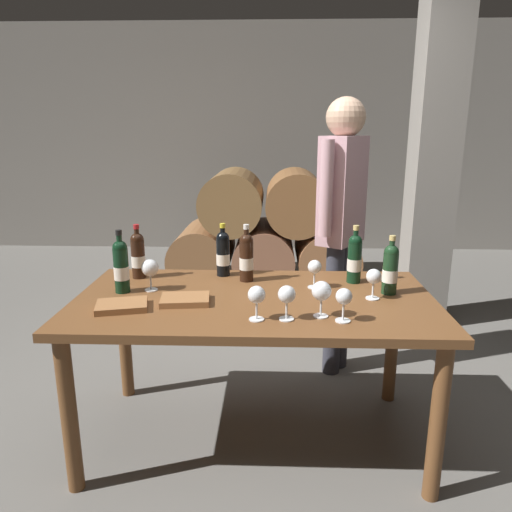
# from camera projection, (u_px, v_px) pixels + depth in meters

# --- Properties ---
(ground_plane) EXTENTS (14.00, 14.00, 0.00)m
(ground_plane) POSITION_uv_depth(u_px,v_px,m) (255.00, 437.00, 2.46)
(ground_plane) COLOR #66635E
(cellar_back_wall) EXTENTS (10.00, 0.24, 2.80)m
(cellar_back_wall) POSITION_uv_depth(u_px,v_px,m) (267.00, 140.00, 6.16)
(cellar_back_wall) COLOR gray
(cellar_back_wall) RESTS_ON ground_plane
(barrel_stack) EXTENTS (1.86, 0.90, 1.15)m
(barrel_stack) POSITION_uv_depth(u_px,v_px,m) (264.00, 233.00, 4.84)
(barrel_stack) COLOR brown
(barrel_stack) RESTS_ON ground_plane
(stone_pillar) EXTENTS (0.32, 0.32, 2.60)m
(stone_pillar) POSITION_uv_depth(u_px,v_px,m) (433.00, 161.00, 3.63)
(stone_pillar) COLOR gray
(stone_pillar) RESTS_ON ground_plane
(dining_table) EXTENTS (1.70, 0.90, 0.76)m
(dining_table) POSITION_uv_depth(u_px,v_px,m) (255.00, 315.00, 2.29)
(dining_table) COLOR brown
(dining_table) RESTS_ON ground_plane
(wine_bottle_0) EXTENTS (0.07, 0.07, 0.29)m
(wine_bottle_0) POSITION_uv_depth(u_px,v_px,m) (390.00, 269.00, 2.29)
(wine_bottle_0) COLOR #19381E
(wine_bottle_0) RESTS_ON dining_table
(wine_bottle_1) EXTENTS (0.07, 0.07, 0.29)m
(wine_bottle_1) POSITION_uv_depth(u_px,v_px,m) (223.00, 253.00, 2.58)
(wine_bottle_1) COLOR black
(wine_bottle_1) RESTS_ON dining_table
(wine_bottle_2) EXTENTS (0.07, 0.07, 0.30)m
(wine_bottle_2) POSITION_uv_depth(u_px,v_px,m) (355.00, 258.00, 2.46)
(wine_bottle_2) COLOR black
(wine_bottle_2) RESTS_ON dining_table
(wine_bottle_3) EXTENTS (0.07, 0.07, 0.31)m
(wine_bottle_3) POSITION_uv_depth(u_px,v_px,m) (121.00, 266.00, 2.31)
(wine_bottle_3) COLOR black
(wine_bottle_3) RESTS_ON dining_table
(wine_bottle_4) EXTENTS (0.07, 0.07, 0.29)m
(wine_bottle_4) POSITION_uv_depth(u_px,v_px,m) (138.00, 255.00, 2.54)
(wine_bottle_4) COLOR black
(wine_bottle_4) RESTS_ON dining_table
(wine_bottle_5) EXTENTS (0.07, 0.07, 0.30)m
(wine_bottle_5) POSITION_uv_depth(u_px,v_px,m) (246.00, 257.00, 2.48)
(wine_bottle_5) COLOR black
(wine_bottle_5) RESTS_ON dining_table
(wine_glass_0) EXTENTS (0.07, 0.07, 0.14)m
(wine_glass_0) POSITION_uv_depth(u_px,v_px,m) (344.00, 298.00, 1.96)
(wine_glass_0) COLOR white
(wine_glass_0) RESTS_ON dining_table
(wine_glass_1) EXTENTS (0.07, 0.07, 0.14)m
(wine_glass_1) POSITION_uv_depth(u_px,v_px,m) (315.00, 268.00, 2.38)
(wine_glass_1) COLOR white
(wine_glass_1) RESTS_ON dining_table
(wine_glass_2) EXTENTS (0.07, 0.07, 0.15)m
(wine_glass_2) POSITION_uv_depth(u_px,v_px,m) (257.00, 296.00, 1.97)
(wine_glass_2) COLOR white
(wine_glass_2) RESTS_ON dining_table
(wine_glass_3) EXTENTS (0.08, 0.08, 0.16)m
(wine_glass_3) POSITION_uv_depth(u_px,v_px,m) (150.00, 269.00, 2.34)
(wine_glass_3) COLOR white
(wine_glass_3) RESTS_ON dining_table
(wine_glass_4) EXTENTS (0.07, 0.07, 0.15)m
(wine_glass_4) POSITION_uv_depth(u_px,v_px,m) (287.00, 296.00, 1.97)
(wine_glass_4) COLOR white
(wine_glass_4) RESTS_ON dining_table
(wine_glass_5) EXTENTS (0.08, 0.08, 0.16)m
(wine_glass_5) POSITION_uv_depth(u_px,v_px,m) (321.00, 292.00, 2.00)
(wine_glass_5) COLOR white
(wine_glass_5) RESTS_ON dining_table
(wine_glass_6) EXTENTS (0.07, 0.07, 0.15)m
(wine_glass_6) POSITION_uv_depth(u_px,v_px,m) (374.00, 278.00, 2.22)
(wine_glass_6) COLOR white
(wine_glass_6) RESTS_ON dining_table
(tasting_notebook) EXTENTS (0.24, 0.18, 0.03)m
(tasting_notebook) POSITION_uv_depth(u_px,v_px,m) (185.00, 300.00, 2.19)
(tasting_notebook) COLOR #936038
(tasting_notebook) RESTS_ON dining_table
(leather_ledger) EXTENTS (0.25, 0.21, 0.03)m
(leather_ledger) POSITION_uv_depth(u_px,v_px,m) (122.00, 306.00, 2.12)
(leather_ledger) COLOR #936038
(leather_ledger) RESTS_ON dining_table
(sommelier_presenting) EXTENTS (0.33, 0.43, 1.72)m
(sommelier_presenting) POSITION_uv_depth(u_px,v_px,m) (341.00, 212.00, 2.90)
(sommelier_presenting) COLOR #383842
(sommelier_presenting) RESTS_ON ground_plane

